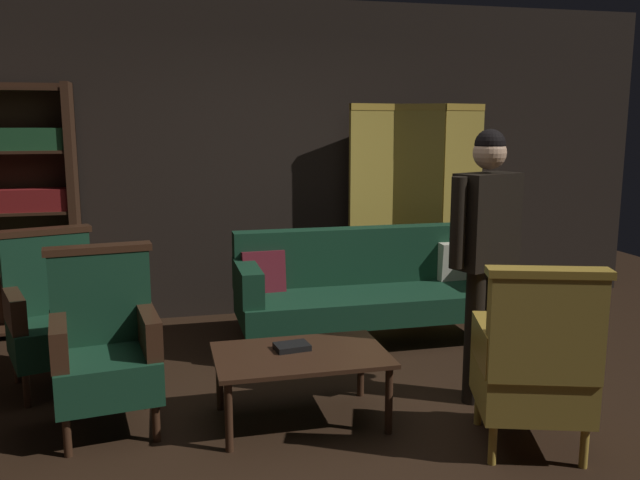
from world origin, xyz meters
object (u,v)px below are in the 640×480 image
armchair_wing_right (54,314)px  armchair_wing_left (105,345)px  armchair_gilt_accent (535,364)px  standing_figure (486,241)px  folding_screen (417,205)px  book_black_cloth (292,347)px  velvet_couch (367,284)px  bookshelf (19,208)px  coffee_table (301,361)px

armchair_wing_right → armchair_wing_left: bearing=-62.8°
armchair_gilt_accent → standing_figure: size_ratio=0.61×
folding_screen → armchair_wing_right: bearing=-159.3°
book_black_cloth → armchair_wing_right: bearing=149.0°
velvet_couch → standing_figure: (0.33, -1.33, 0.57)m
armchair_gilt_accent → bookshelf: bearing=137.4°
folding_screen → armchair_wing_left: folding_screen is taller
folding_screen → armchair_wing_right: size_ratio=1.83×
standing_figure → book_black_cloth: size_ratio=8.57×
armchair_wing_left → standing_figure: (2.26, -0.16, 0.54)m
armchair_gilt_accent → armchair_wing_left: size_ratio=1.00×
armchair_wing_left → armchair_wing_right: bearing=117.2°
armchair_wing_left → bookshelf: bearing=111.8°
bookshelf → armchair_wing_left: 2.14m
armchair_wing_left → armchair_wing_right: (-0.38, 0.74, 0.00)m
bookshelf → velvet_couch: 2.87m
armchair_wing_left → armchair_wing_right: same height
armchair_gilt_accent → standing_figure: (0.04, 0.67, 0.54)m
folding_screen → armchair_gilt_accent: (-0.41, -2.71, -0.50)m
armchair_gilt_accent → armchair_wing_left: 2.37m
velvet_couch → coffee_table: bearing=-121.5°
armchair_gilt_accent → standing_figure: standing_figure is taller
velvet_couch → armchair_wing_right: 2.35m
armchair_wing_left → book_black_cloth: bearing=-6.9°
velvet_couch → armchair_gilt_accent: (0.29, -2.01, 0.04)m
book_black_cloth → coffee_table: bearing=-62.9°
armchair_gilt_accent → armchair_wing_right: (-2.60, 1.58, 0.00)m
armchair_wing_left → book_black_cloth: size_ratio=5.24×
coffee_table → armchair_wing_left: size_ratio=0.96×
armchair_gilt_accent → book_black_cloth: armchair_gilt_accent is taller
book_black_cloth → armchair_gilt_accent: bearing=-31.4°
folding_screen → book_black_cloth: 2.60m
armchair_wing_left → book_black_cloth: armchair_wing_left is taller
armchair_gilt_accent → armchair_wing_right: 3.04m
velvet_couch → folding_screen: bearing=45.5°
bookshelf → armchair_wing_right: bookshelf is taller
velvet_couch → standing_figure: size_ratio=1.25×
armchair_wing_right → book_black_cloth: (1.44, -0.87, -0.05)m
coffee_table → book_black_cloth: (-0.04, 0.07, 0.06)m
bookshelf → coffee_table: bookshelf is taller
bookshelf → armchair_wing_right: bearing=-71.8°
armchair_wing_right → bookshelf: bearing=108.2°
standing_figure → coffee_table: bearing=-178.2°
bookshelf → armchair_wing_right: (0.39, -1.17, -0.57)m
folding_screen → armchair_wing_left: bearing=-144.5°
coffee_table → book_black_cloth: bearing=117.1°
velvet_couch → armchair_wing_right: size_ratio=2.04×
bookshelf → book_black_cloth: bearing=-48.2°
armchair_gilt_accent → armchair_wing_right: size_ratio=1.00×
folding_screen → coffee_table: bearing=-126.5°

